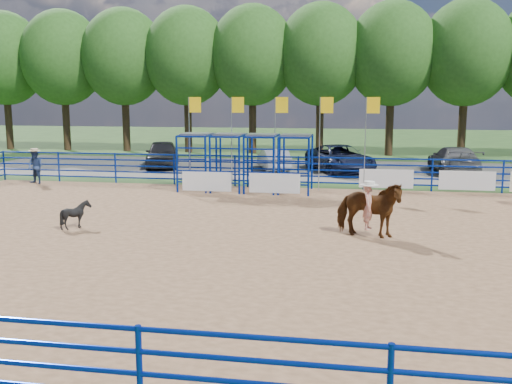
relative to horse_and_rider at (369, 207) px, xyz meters
The scene contains 13 objects.
ground 3.30m from the horse_and_rider, 162.17° to the right, with size 120.00×120.00×0.00m, color #2F5020.
arena_dirt 3.30m from the horse_and_rider, 162.17° to the right, with size 30.00×20.00×0.02m, color #956D4A.
gravel_strip 16.34m from the horse_and_rider, 100.63° to the left, with size 40.00×10.00×0.01m, color #67645C.
horse_and_rider is the anchor object (origin of this frame).
calf 9.29m from the horse_and_rider, behind, with size 0.73×0.82×0.91m, color black.
spectator_cowboy 17.75m from the horse_and_rider, 152.61° to the left, with size 0.93×0.81×1.70m.
car_a 19.58m from the horse_and_rider, 127.24° to the left, with size 1.89×4.69×1.60m, color black.
car_b 16.03m from the horse_and_rider, 108.31° to the left, with size 1.35×3.86×1.27m, color gray.
car_c 15.01m from the horse_and_rider, 94.74° to the left, with size 2.54×5.51×1.53m, color #141932.
car_d 16.45m from the horse_and_rider, 72.30° to the left, with size 2.08×5.12×1.49m, color #58585A.
perimeter_fence 3.17m from the horse_and_rider, 162.17° to the right, with size 30.10×20.10×1.50m.
chute_assembly 9.28m from the horse_and_rider, 121.95° to the left, with size 19.32×2.41×4.20m.
treeline 26.06m from the horse_and_rider, 96.85° to the left, with size 56.40×6.40×11.24m.
Camera 1 is at (2.52, -16.19, 4.24)m, focal length 40.00 mm.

